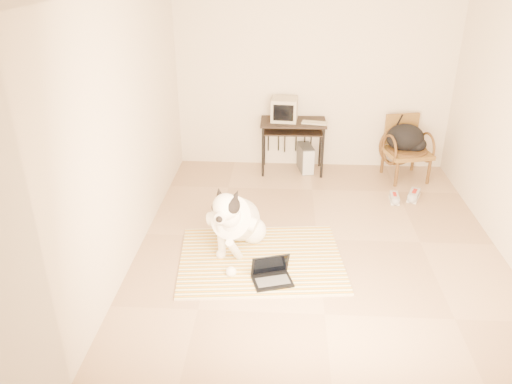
# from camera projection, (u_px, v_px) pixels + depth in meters

# --- Properties ---
(floor) EXTENTS (4.50, 4.50, 0.00)m
(floor) POSITION_uv_depth(u_px,v_px,m) (317.00, 239.00, 5.75)
(floor) COLOR tan
(floor) RESTS_ON ground
(wall_back) EXTENTS (4.50, 0.00, 4.50)m
(wall_back) POSITION_uv_depth(u_px,v_px,m) (314.00, 77.00, 7.17)
(wall_back) COLOR beige
(wall_back) RESTS_ON floor
(wall_front) EXTENTS (4.50, 0.00, 4.50)m
(wall_front) POSITION_uv_depth(u_px,v_px,m) (347.00, 242.00, 3.14)
(wall_front) COLOR beige
(wall_front) RESTS_ON floor
(wall_left) EXTENTS (0.00, 4.50, 4.50)m
(wall_left) POSITION_uv_depth(u_px,v_px,m) (134.00, 124.00, 5.26)
(wall_left) COLOR beige
(wall_left) RESTS_ON floor
(rug) EXTENTS (1.85, 1.49, 0.02)m
(rug) POSITION_uv_depth(u_px,v_px,m) (261.00, 259.00, 5.36)
(rug) COLOR orange
(rug) RESTS_ON floor
(dog) EXTENTS (0.61, 1.22, 0.88)m
(dog) POSITION_uv_depth(u_px,v_px,m) (236.00, 221.00, 5.42)
(dog) COLOR white
(dog) RESTS_ON rug
(laptop) EXTENTS (0.45, 0.38, 0.27)m
(laptop) POSITION_uv_depth(u_px,v_px,m) (272.00, 274.00, 4.98)
(laptop) COLOR black
(laptop) RESTS_ON rug
(computer_desk) EXTENTS (0.94, 0.53, 0.78)m
(computer_desk) POSITION_uv_depth(u_px,v_px,m) (293.00, 129.00, 7.21)
(computer_desk) COLOR black
(computer_desk) RESTS_ON floor
(crt_monitor) EXTENTS (0.39, 0.38, 0.32)m
(crt_monitor) POSITION_uv_depth(u_px,v_px,m) (284.00, 109.00, 7.14)
(crt_monitor) COLOR tan
(crt_monitor) RESTS_ON computer_desk
(desk_keyboard) EXTENTS (0.37, 0.20, 0.02)m
(desk_keyboard) POSITION_uv_depth(u_px,v_px,m) (315.00, 123.00, 7.07)
(desk_keyboard) COLOR tan
(desk_keyboard) RESTS_ON computer_desk
(pc_tower) EXTENTS (0.25, 0.44, 0.39)m
(pc_tower) POSITION_uv_depth(u_px,v_px,m) (306.00, 158.00, 7.45)
(pc_tower) COLOR #4C4C4F
(pc_tower) RESTS_ON floor
(rattan_chair) EXTENTS (0.70, 0.69, 0.89)m
(rattan_chair) POSITION_uv_depth(u_px,v_px,m) (406.00, 148.00, 7.14)
(rattan_chair) COLOR brown
(rattan_chair) RESTS_ON floor
(backpack) EXTENTS (0.56, 0.44, 0.39)m
(backpack) POSITION_uv_depth(u_px,v_px,m) (407.00, 139.00, 7.07)
(backpack) COLOR black
(backpack) RESTS_ON rattan_chair
(sneaker_left) EXTENTS (0.13, 0.28, 0.09)m
(sneaker_left) POSITION_uv_depth(u_px,v_px,m) (394.00, 198.00, 6.60)
(sneaker_left) COLOR silver
(sneaker_left) RESTS_ON floor
(sneaker_right) EXTENTS (0.23, 0.33, 0.11)m
(sneaker_right) POSITION_uv_depth(u_px,v_px,m) (414.00, 196.00, 6.66)
(sneaker_right) COLOR silver
(sneaker_right) RESTS_ON floor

